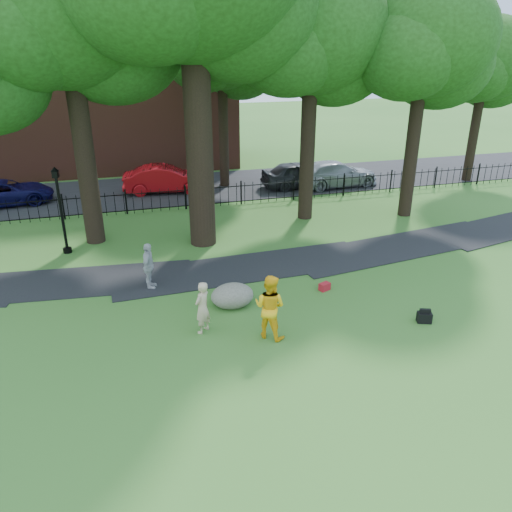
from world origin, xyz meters
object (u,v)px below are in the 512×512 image
object	(u,v)px
woman	(202,308)
boulder	(232,294)
man	(270,307)
red_sedan	(165,179)
lamppost	(61,212)

from	to	relation	value
woman	boulder	size ratio (longest dim) A/B	1.16
man	red_sedan	size ratio (longest dim) A/B	0.41
woman	man	size ratio (longest dim) A/B	0.83
man	red_sedan	world-z (taller)	man
lamppost	boulder	bearing A→B (deg)	-33.97
boulder	lamppost	size ratio (longest dim) A/B	0.39
woman	lamppost	world-z (taller)	lamppost
boulder	red_sedan	world-z (taller)	red_sedan
man	woman	bearing A→B (deg)	20.09
lamppost	red_sedan	size ratio (longest dim) A/B	0.75
woman	man	bearing A→B (deg)	113.85
man	lamppost	bearing A→B (deg)	-10.68
boulder	man	bearing A→B (deg)	-74.08
woman	man	xyz separation A→B (m)	(1.84, -0.79, 0.17)
woman	red_sedan	xyz separation A→B (m)	(0.72, 15.68, -0.04)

